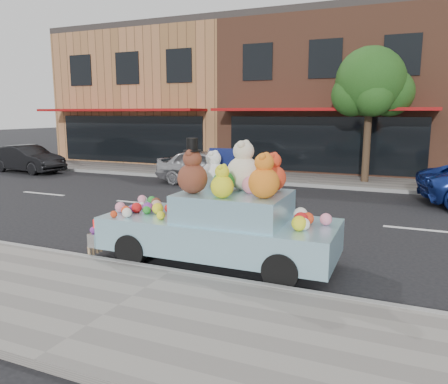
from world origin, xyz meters
The scene contains 11 objects.
ground centered at (0.00, 0.00, 0.00)m, with size 120.00×120.00×0.00m, color black.
near_sidewalk centered at (0.00, -6.50, 0.06)m, with size 60.00×3.00×0.12m, color gray.
far_sidewalk centered at (0.00, 6.50, 0.06)m, with size 60.00×3.00×0.12m, color gray.
near_kerb centered at (0.00, -5.00, 0.07)m, with size 60.00×0.12×0.13m, color gray.
far_kerb centered at (0.00, 5.00, 0.07)m, with size 60.00×0.12×0.13m, color gray.
storefront_left centered at (-10.00, 11.97, 3.64)m, with size 10.00×9.80×7.30m.
storefront_mid centered at (0.00, 11.97, 3.64)m, with size 10.00×9.80×7.30m.
street_tree centered at (2.03, 6.55, 3.69)m, with size 3.00×2.70×5.22m.
car_silver centered at (-3.65, 4.00, 0.69)m, with size 1.63×4.05×1.38m, color #AAAAAE.
car_dark centered at (-12.96, 3.95, 0.63)m, with size 1.34×3.85×1.27m, color black.
art_car centered at (0.49, -4.02, 0.83)m, with size 4.51×1.82×2.33m.
Camera 1 is at (3.61, -11.16, 2.76)m, focal length 35.00 mm.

